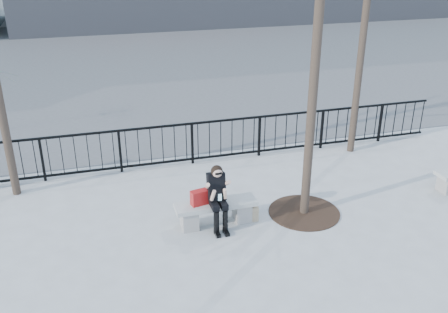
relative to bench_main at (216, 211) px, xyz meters
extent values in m
plane|color=gray|center=(0.00, 0.00, -0.30)|extent=(120.00, 120.00, 0.00)
cube|color=#474747|center=(0.00, 15.00, -0.30)|extent=(60.00, 23.00, 0.01)
cube|color=black|center=(0.00, 3.00, 0.78)|extent=(14.00, 0.05, 0.05)
cube|color=black|center=(0.00, 3.00, -0.18)|extent=(14.00, 0.05, 0.05)
cube|color=#2D2D30|center=(3.00, 21.96, 0.90)|extent=(18.00, 0.08, 2.40)
cube|color=#2D2D30|center=(20.00, 21.96, 0.90)|extent=(16.00, 0.08, 2.40)
cylinder|color=black|center=(1.90, -0.10, 3.45)|extent=(0.18, 0.18, 7.50)
cylinder|color=black|center=(4.50, 2.60, 3.20)|extent=(0.18, 0.18, 7.00)
cylinder|color=black|center=(1.90, -0.10, -0.29)|extent=(1.50, 1.50, 0.02)
cube|color=slate|center=(-0.55, 0.00, -0.10)|extent=(0.32, 0.38, 0.40)
cube|color=slate|center=(0.55, 0.00, -0.10)|extent=(0.32, 0.38, 0.40)
cube|color=gray|center=(0.00, 0.00, 0.14)|extent=(1.65, 0.46, 0.09)
cube|color=slate|center=(5.42, -0.12, -0.11)|extent=(0.31, 0.37, 0.39)
cube|color=#A21514|center=(-0.32, 0.02, 0.34)|extent=(0.39, 0.24, 0.30)
cube|color=tan|center=(0.69, -0.09, -0.14)|extent=(0.35, 0.16, 0.32)
camera|label=1|loc=(-2.26, -8.40, 5.06)|focal=40.00mm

